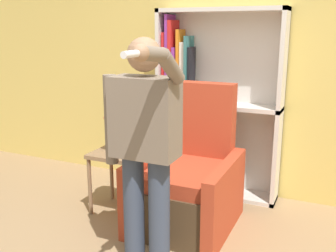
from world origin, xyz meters
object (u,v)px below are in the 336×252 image
armchair (189,184)px  person_standing (144,143)px  side_table (117,162)px  table_lamp (115,110)px  bookcase (203,110)px

armchair → person_standing: 0.97m
armchair → side_table: (-0.70, -0.04, 0.11)m
side_table → person_standing: bearing=-47.4°
armchair → table_lamp: armchair is taller
bookcase → side_table: size_ratio=3.24×
bookcase → armchair: bearing=-79.4°
side_table → bookcase: bearing=54.2°
bookcase → armchair: (0.14, -0.74, -0.51)m
person_standing → table_lamp: person_standing is taller
side_table → table_lamp: table_lamp is taller
bookcase → table_lamp: bookcase is taller
side_table → table_lamp: (-0.00, 0.00, 0.50)m
person_standing → table_lamp: (-0.67, 0.73, 0.03)m
side_table → table_lamp: size_ratio=1.07×
table_lamp → person_standing: bearing=-47.4°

